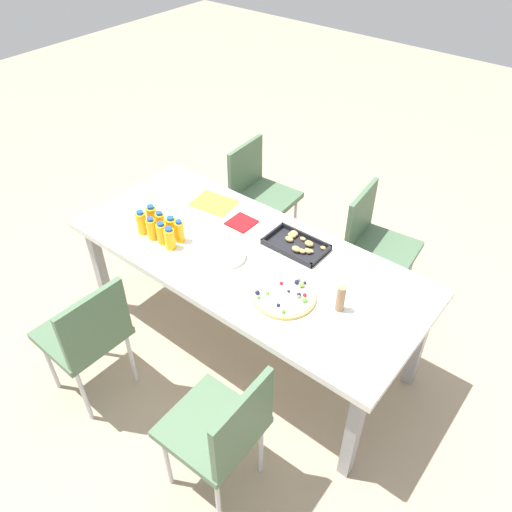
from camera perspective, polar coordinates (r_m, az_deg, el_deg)
ground_plane at (r=3.32m, az=-0.91°, el=-9.38°), size 12.00×12.00×0.00m
party_table at (r=2.85m, az=-1.04°, el=-0.75°), size 2.03×0.88×0.72m
chair_far_right at (r=3.34m, az=13.09°, el=1.72°), size 0.44×0.44×0.83m
chair_far_left at (r=3.74m, az=0.30°, el=7.44°), size 0.42×0.42×0.83m
chair_near_right at (r=2.36m, az=-3.72°, el=-18.71°), size 0.41×0.41×0.83m
chair_near_left at (r=2.83m, az=-18.32°, el=-8.15°), size 0.41×0.41×0.83m
juice_bottle_0 at (r=2.99m, az=-12.67°, el=3.66°), size 0.06×0.06×0.15m
juice_bottle_1 at (r=2.94m, az=-11.60°, el=2.99°), size 0.06×0.06×0.14m
juice_bottle_2 at (r=2.90m, az=-10.50°, el=2.50°), size 0.06×0.06×0.14m
juice_bottle_3 at (r=2.85m, az=-9.60°, el=1.94°), size 0.06×0.06×0.14m
juice_bottle_4 at (r=3.02m, az=-11.55°, el=4.29°), size 0.06×0.06×0.15m
juice_bottle_5 at (r=2.98m, az=-10.62°, el=3.68°), size 0.05×0.05×0.14m
juice_bottle_6 at (r=2.93m, az=-9.42°, el=3.17°), size 0.06×0.06×0.13m
juice_bottle_7 at (r=2.89m, az=-8.54°, el=2.72°), size 0.05×0.05×0.14m
fruit_pizza at (r=2.55m, az=3.22°, el=-4.41°), size 0.32×0.32×0.05m
snack_tray at (r=2.86m, az=4.60°, el=1.25°), size 0.34×0.21×0.04m
plate_stack at (r=2.78m, az=-3.13°, el=-0.04°), size 0.19×0.19×0.02m
napkin_stack at (r=3.03m, az=-1.63°, el=3.76°), size 0.15×0.15×0.01m
cardboard_tube at (r=2.48m, az=9.43°, el=-4.69°), size 0.04×0.04×0.15m
paper_folder at (r=3.21m, az=-4.74°, el=5.90°), size 0.29×0.23×0.01m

